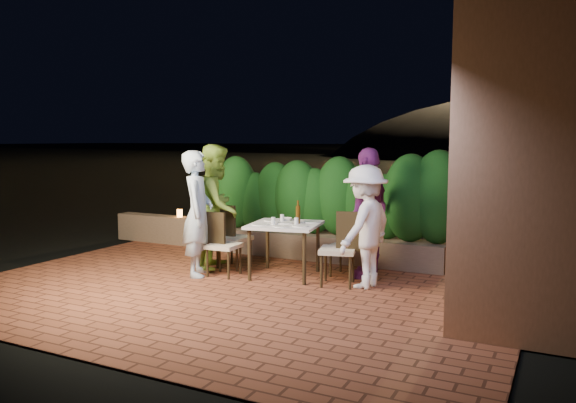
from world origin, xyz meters
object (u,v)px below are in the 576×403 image
Objects in this scene: chair_left_back at (234,237)px; diner_green at (217,206)px; bowl at (287,219)px; chair_left_front at (224,244)px; chair_right_front at (338,248)px; diner_purple at (369,213)px; chair_right_back at (347,244)px; diner_blue at (198,214)px; diner_white at (365,226)px; dining_table at (285,250)px; beer_bottle at (298,212)px; parapet_lamp at (180,213)px.

chair_left_back is 0.52m from diner_green.
diner_green is (-1.05, -0.24, 0.15)m from bowl.
chair_left_front is (-0.67, -0.64, -0.32)m from bowl.
diner_purple reaches higher than chair_right_front.
chair_right_back reaches higher than bowl.
diner_white is at bearing -104.99° from diner_blue.
diner_white is 0.88× the size of diner_purple.
diner_green is at bearing -21.65° from diner_blue.
beer_bottle is at bearing 27.53° from dining_table.
diner_blue is (-0.33, -0.14, 0.43)m from chair_left_front.
diner_green is 1.16× the size of diner_white.
beer_bottle is 2.04× the size of bowl.
beer_bottle is at bearing -103.81° from diner_green.
chair_right_back is at bearing 8.55° from bowl.
chair_left_front is at bearing -39.03° from parapet_lamp.
parapet_lamp is (-3.90, 0.82, -0.34)m from diner_purple.
chair_right_back is 3.71m from parapet_lamp.
dining_table is at bearing -24.64° from parapet_lamp.
chair_right_back is at bearing -126.05° from diner_white.
diner_blue reaches higher than parapet_lamp.
chair_right_front is 0.62× the size of diner_white.
diner_green is at bearing -166.85° from bowl.
diner_purple is at bearing 21.24° from chair_left_front.
dining_table is at bearing -62.30° from diner_purple.
dining_table is 0.93m from chair_left_back.
chair_left_back is 0.52× the size of diner_purple.
diner_green is at bearing 130.56° from chair_left_front.
bowl is 2.91m from parapet_lamp.
diner_green is at bearing -18.88° from chair_right_front.
chair_right_front is 7.03× the size of parapet_lamp.
chair_right_front is 0.54m from chair_right_back.
chair_left_back is at bearing -83.62° from diner_white.
diner_blue reaches higher than bowl.
parapet_lamp is at bearing -98.35° from diner_purple.
parapet_lamp is (-2.05, 1.66, 0.12)m from chair_left_front.
chair_left_back is 0.95× the size of chair_right_front.
chair_right_back is at bearing 28.11° from beer_bottle.
diner_blue reaches higher than diner_white.
diner_blue reaches higher than chair_left_back.
bowl is 0.09× the size of diner_blue.
dining_table is at bearing 30.83° from chair_right_back.
chair_left_back reaches higher than bowl.
dining_table is 0.59× the size of diner_white.
diner_green is (-1.16, 0.03, 0.55)m from dining_table.
chair_left_back is at bearing 12.35° from chair_right_back.
parapet_lamp is at bearing 36.75° from diner_green.
chair_right_back is 6.41× the size of parapet_lamp.
beer_bottle is (0.16, 0.09, 0.54)m from dining_table.
bowl is at bearing 112.20° from dining_table.
diner_green is at bearing 178.39° from dining_table.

